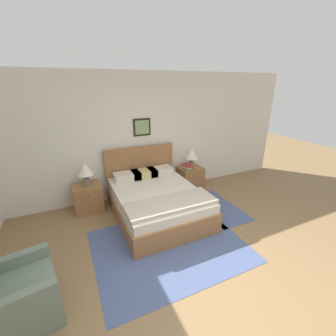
{
  "coord_description": "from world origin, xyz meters",
  "views": [
    {
      "loc": [
        -1.35,
        -1.57,
        2.36
      ],
      "look_at": [
        0.12,
        1.6,
        1.03
      ],
      "focal_mm": 24.0,
      "sensor_mm": 36.0,
      "label": 1
    }
  ],
  "objects_px": {
    "nightstand_by_door": "(190,178)",
    "table_lamp_by_door": "(192,155)",
    "bed": "(156,200)",
    "table_lamp_near_window": "(85,170)",
    "nightstand_near_window": "(88,197)",
    "armchair": "(15,297)"
  },
  "relations": [
    {
      "from": "table_lamp_near_window",
      "to": "nightstand_by_door",
      "type": "bearing_deg",
      "value": 0.39
    },
    {
      "from": "armchair",
      "to": "table_lamp_near_window",
      "type": "relative_size",
      "value": 1.94
    },
    {
      "from": "armchair",
      "to": "nightstand_by_door",
      "type": "height_order",
      "value": "armchair"
    },
    {
      "from": "armchair",
      "to": "nightstand_by_door",
      "type": "bearing_deg",
      "value": 112.53
    },
    {
      "from": "nightstand_near_window",
      "to": "table_lamp_by_door",
      "type": "relative_size",
      "value": 1.16
    },
    {
      "from": "nightstand_near_window",
      "to": "nightstand_by_door",
      "type": "height_order",
      "value": "same"
    },
    {
      "from": "bed",
      "to": "nightstand_near_window",
      "type": "bearing_deg",
      "value": 148.29
    },
    {
      "from": "nightstand_near_window",
      "to": "table_lamp_by_door",
      "type": "distance_m",
      "value": 2.38
    },
    {
      "from": "table_lamp_near_window",
      "to": "table_lamp_by_door",
      "type": "relative_size",
      "value": 1.0
    },
    {
      "from": "nightstand_by_door",
      "to": "table_lamp_near_window",
      "type": "relative_size",
      "value": 1.16
    },
    {
      "from": "armchair",
      "to": "nightstand_by_door",
      "type": "relative_size",
      "value": 1.67
    },
    {
      "from": "nightstand_by_door",
      "to": "table_lamp_by_door",
      "type": "height_order",
      "value": "table_lamp_by_door"
    },
    {
      "from": "bed",
      "to": "armchair",
      "type": "height_order",
      "value": "bed"
    },
    {
      "from": "bed",
      "to": "armchair",
      "type": "relative_size",
      "value": 2.21
    },
    {
      "from": "nightstand_near_window",
      "to": "armchair",
      "type": "bearing_deg",
      "value": -114.91
    },
    {
      "from": "nightstand_by_door",
      "to": "table_lamp_by_door",
      "type": "bearing_deg",
      "value": -75.82
    },
    {
      "from": "armchair",
      "to": "table_lamp_by_door",
      "type": "xyz_separation_m",
      "value": [
        3.25,
        2.0,
        0.54
      ]
    },
    {
      "from": "nightstand_near_window",
      "to": "nightstand_by_door",
      "type": "relative_size",
      "value": 1.0
    },
    {
      "from": "nightstand_by_door",
      "to": "table_lamp_near_window",
      "type": "xyz_separation_m",
      "value": [
        -2.29,
        -0.02,
        0.58
      ]
    },
    {
      "from": "nightstand_by_door",
      "to": "table_lamp_by_door",
      "type": "xyz_separation_m",
      "value": [
        0.0,
        -0.02,
        0.58
      ]
    },
    {
      "from": "nightstand_near_window",
      "to": "bed",
      "type": "bearing_deg",
      "value": -31.71
    },
    {
      "from": "nightstand_by_door",
      "to": "bed",
      "type": "bearing_deg",
      "value": -148.29
    }
  ]
}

